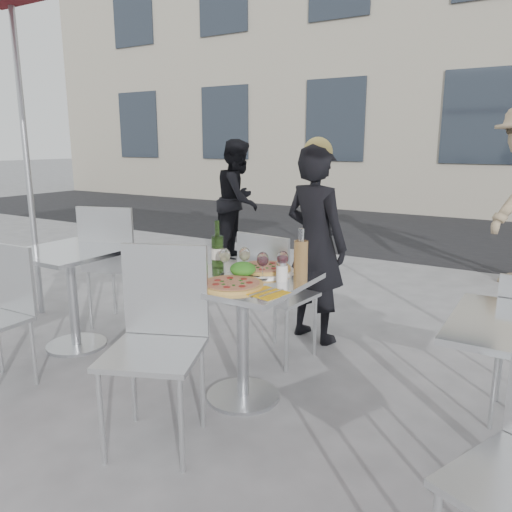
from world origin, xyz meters
The scene contains 21 objects.
ground centered at (0.00, 0.00, 0.00)m, with size 80.00×80.00×0.00m, color slate.
street_asphalt centered at (0.00, 6.50, 0.00)m, with size 24.00×5.00×0.00m, color black.
main_table centered at (0.00, 0.00, 0.54)m, with size 0.72×0.72×0.75m.
side_table_left centered at (-1.50, 0.00, 0.54)m, with size 0.72×0.72×0.75m.
chair_far centered at (-0.11, 0.54, 0.54)m, with size 0.47×0.48×0.92m.
chair_near centered at (-0.16, -0.53, 0.59)m, with size 0.60×0.61×1.00m.
side_chair_lfar centered at (-1.52, 0.45, 0.61)m, with size 0.59×0.60×1.02m.
woman_diner centered at (-0.05, 1.09, 0.75)m, with size 0.55×0.36×1.50m, color black.
pedestrian_a centered at (-2.09, 3.14, 0.78)m, with size 0.75×0.59×1.55m, color black.
pizza_near centered at (0.04, -0.17, 0.76)m, with size 0.34×0.34×0.02m.
pizza_far centered at (0.03, 0.20, 0.77)m, with size 0.36×0.36×0.03m.
salad_plate centered at (-0.02, 0.03, 0.79)m, with size 0.22×0.22×0.09m.
wine_bottle centered at (-0.26, 0.12, 0.86)m, with size 0.07×0.07×0.29m.
carafe centered at (0.29, 0.16, 0.87)m, with size 0.08×0.08×0.29m.
sugar_shaker centered at (0.22, 0.06, 0.80)m, with size 0.06×0.06×0.11m.
wineglass_white_a centered at (-0.13, 0.01, 0.86)m, with size 0.07×0.07×0.16m.
wineglass_white_b centered at (-0.05, 0.10, 0.86)m, with size 0.07×0.07×0.16m.
wineglass_red_a centered at (0.11, 0.04, 0.86)m, with size 0.07×0.07×0.16m.
wineglass_red_b centered at (0.19, 0.13, 0.86)m, with size 0.07×0.07×0.16m.
napkin_left centered at (-0.26, -0.27, 0.75)m, with size 0.25×0.25×0.01m.
napkin_right centered at (0.27, -0.18, 0.75)m, with size 0.21×0.21×0.01m.
Camera 1 is at (1.50, -2.31, 1.51)m, focal length 35.00 mm.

